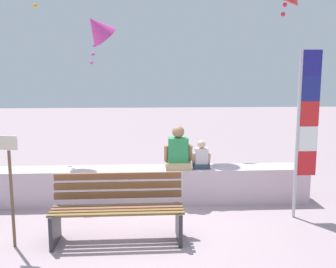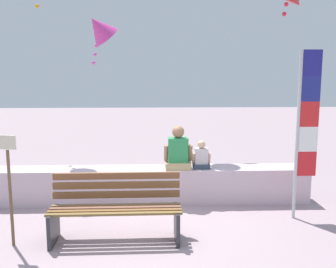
% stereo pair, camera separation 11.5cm
% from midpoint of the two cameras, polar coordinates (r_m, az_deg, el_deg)
% --- Properties ---
extents(ground_plane, '(40.00, 40.00, 0.00)m').
position_cam_midpoint_polar(ground_plane, '(5.83, -3.68, -13.90)').
color(ground_plane, gray).
extents(seawall_ledge, '(5.67, 0.54, 0.62)m').
position_cam_midpoint_polar(seawall_ledge, '(6.91, -3.62, -7.49)').
color(seawall_ledge, '#C6AEBA').
rests_on(seawall_ledge, ground).
extents(park_bench, '(1.79, 0.63, 0.88)m').
position_cam_midpoint_polar(park_bench, '(5.43, -8.01, -10.90)').
color(park_bench, brown).
rests_on(park_bench, ground).
extents(person_adult, '(0.49, 0.36, 0.75)m').
position_cam_midpoint_polar(person_adult, '(6.73, 1.00, -2.64)').
color(person_adult, tan).
rests_on(person_adult, seawall_ledge).
extents(person_child, '(0.32, 0.24, 0.49)m').
position_cam_midpoint_polar(person_child, '(6.79, 4.43, -3.43)').
color(person_child, '#2C394B').
rests_on(person_child, seawall_ledge).
extents(flag_banner, '(0.34, 0.05, 2.60)m').
position_cam_midpoint_polar(flag_banner, '(6.27, 18.90, 1.49)').
color(flag_banner, '#B7B7BC').
rests_on(flag_banner, ground).
extents(kite_magenta, '(0.96, 0.89, 1.14)m').
position_cam_midpoint_polar(kite_magenta, '(8.65, -10.70, 15.04)').
color(kite_magenta, '#DB3D9E').
extents(sign_post, '(0.24, 0.06, 1.48)m').
position_cam_midpoint_polar(sign_post, '(5.43, -22.64, -6.67)').
color(sign_post, brown).
rests_on(sign_post, ground).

